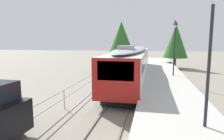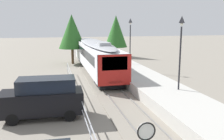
% 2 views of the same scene
% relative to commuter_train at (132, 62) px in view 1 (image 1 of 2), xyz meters
% --- Properties ---
extents(ground_plane, '(160.00, 160.00, 0.00)m').
position_rel_commuter_train_xyz_m(ground_plane, '(-3.00, -8.25, -2.15)').
color(ground_plane, gray).
extents(track_rails, '(3.20, 60.00, 0.14)m').
position_rel_commuter_train_xyz_m(track_rails, '(0.00, -8.25, -2.11)').
color(track_rails, gray).
rests_on(track_rails, ground).
extents(commuter_train, '(2.82, 19.26, 3.74)m').
position_rel_commuter_train_xyz_m(commuter_train, '(0.00, 0.00, 0.00)').
color(commuter_train, silver).
rests_on(commuter_train, track_rails).
extents(station_platform, '(3.90, 60.00, 0.90)m').
position_rel_commuter_train_xyz_m(station_platform, '(3.25, -8.25, -1.70)').
color(station_platform, '#B7B5AD').
rests_on(station_platform, ground).
extents(platform_lamp_mid_platform, '(0.34, 0.34, 5.35)m').
position_rel_commuter_train_xyz_m(platform_lamp_mid_platform, '(4.11, -12.56, 2.48)').
color(platform_lamp_mid_platform, '#232328').
rests_on(platform_lamp_mid_platform, station_platform).
extents(platform_lamp_far_end, '(0.34, 0.34, 5.35)m').
position_rel_commuter_train_xyz_m(platform_lamp_far_end, '(4.11, -0.46, 2.48)').
color(platform_lamp_far_end, '#232328').
rests_on(platform_lamp_far_end, station_platform).
extents(tree_behind_carpark, '(3.81, 3.81, 6.94)m').
position_rel_commuter_train_xyz_m(tree_behind_carpark, '(5.61, 12.40, 2.15)').
color(tree_behind_carpark, brown).
rests_on(tree_behind_carpark, ground).
extents(tree_behind_station_far, '(3.74, 3.74, 6.90)m').
position_rel_commuter_train_xyz_m(tree_behind_station_far, '(-2.16, 6.67, 2.39)').
color(tree_behind_station_far, brown).
rests_on(tree_behind_station_far, ground).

